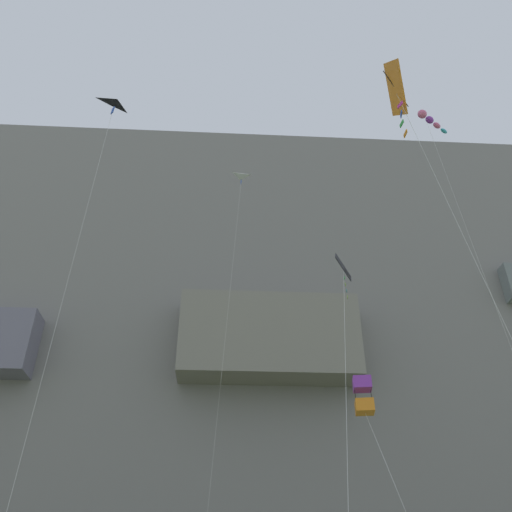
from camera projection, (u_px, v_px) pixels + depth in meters
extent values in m
cube|color=slate|center=(259.00, 375.00, 70.12)|extent=(180.00, 30.19, 55.73)
cube|color=gray|center=(269.00, 339.00, 54.87)|extent=(17.86, 4.40, 8.58)
cube|color=black|center=(343.00, 267.00, 21.82)|extent=(0.85, 1.14, 1.32)
cylinder|color=black|center=(343.00, 267.00, 21.82)|extent=(0.49, 0.15, 1.04)
cube|color=green|center=(344.00, 278.00, 21.54)|extent=(0.02, 0.16, 0.08)
cube|color=#8CCC33|center=(345.00, 284.00, 21.38)|extent=(0.07, 0.16, 0.08)
cube|color=teal|center=(347.00, 291.00, 21.22)|extent=(0.07, 0.16, 0.08)
cube|color=#8CCC33|center=(347.00, 297.00, 21.07)|extent=(0.05, 0.16, 0.08)
cylinder|color=silver|center=(346.00, 416.00, 15.77)|extent=(2.06, 5.40, 13.30)
ellipsoid|color=pink|center=(422.00, 114.00, 39.30)|extent=(0.94, 0.91, 0.64)
ellipsoid|color=purple|center=(430.00, 120.00, 39.72)|extent=(0.87, 0.82, 0.52)
ellipsoid|color=pink|center=(437.00, 125.00, 40.14)|extent=(0.80, 0.72, 0.41)
ellipsoid|color=#38B2D1|center=(444.00, 131.00, 40.55)|extent=(0.73, 0.63, 0.30)
cylinder|color=silver|center=(495.00, 305.00, 29.59)|extent=(1.48, 2.39, 31.86)
cube|color=purple|center=(362.00, 384.00, 22.02)|extent=(0.83, 0.83, 0.51)
cube|color=orange|center=(365.00, 407.00, 21.51)|extent=(0.83, 0.83, 0.51)
cylinder|color=black|center=(371.00, 395.00, 21.78)|extent=(0.02, 0.02, 1.36)
cylinder|color=black|center=(355.00, 395.00, 21.75)|extent=(0.02, 0.02, 1.36)
pyramid|color=white|center=(240.00, 184.00, 49.66)|extent=(1.35, 0.98, 0.16)
cube|color=blue|center=(241.00, 182.00, 49.25)|extent=(0.08, 0.34, 0.37)
cylinder|color=silver|center=(224.00, 353.00, 38.35)|extent=(2.03, 3.16, 34.56)
cube|color=orange|center=(395.00, 88.00, 22.07)|extent=(0.77, 2.58, 2.51)
cylinder|color=black|center=(395.00, 88.00, 22.07)|extent=(0.80, 0.13, 2.02)
cube|color=#CC3399|center=(400.00, 105.00, 21.54)|extent=(0.15, 0.29, 0.15)
cube|color=blue|center=(401.00, 114.00, 21.24)|extent=(0.07, 0.31, 0.15)
cube|color=green|center=(402.00, 124.00, 20.94)|extent=(0.07, 0.31, 0.15)
cube|color=orange|center=(405.00, 134.00, 20.65)|extent=(0.05, 0.31, 0.15)
cylinder|color=silver|center=(492.00, 298.00, 16.10)|extent=(2.63, 1.25, 19.31)
pyramid|color=black|center=(116.00, 105.00, 32.96)|extent=(1.81, 1.65, 0.37)
cube|color=blue|center=(113.00, 110.00, 33.24)|extent=(0.30, 0.42, 0.50)
cylinder|color=silver|center=(68.00, 281.00, 23.33)|extent=(1.06, 5.62, 27.54)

